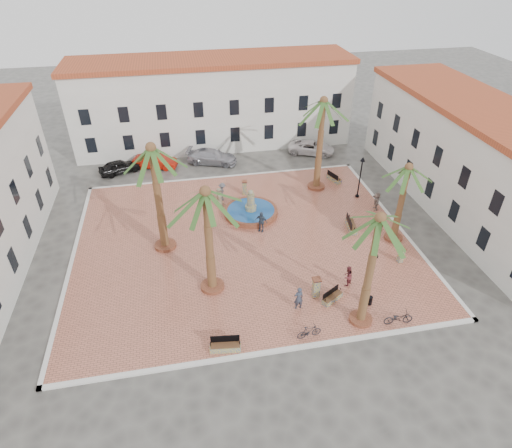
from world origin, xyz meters
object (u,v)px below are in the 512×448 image
object	(u,v)px
car_black	(119,167)
palm_nw	(153,160)
palm_ne	(323,111)
pedestrian_fountain_b	(261,222)
fountain	(251,211)
bench_s	(225,346)
pedestrian_fountain_a	(219,197)
cyclist_a	(299,298)
lamppost_s	(372,269)
litter_bin	(370,300)
pedestrian_east	(377,201)
car_red	(155,161)
bench_ne	(334,178)
bollard_se	(316,287)
car_white	(311,147)
bench_se	(332,298)
bicycle_b	(309,332)
palm_e	(407,176)
bollard_n	(245,187)
car_silver	(212,157)
lamppost_e	(361,170)
pedestrian_north	(222,192)
cyclist_b	(348,276)
palm_sw	(206,204)
bench_e	(351,226)
bicycle_a	(398,318)
bollard_e	(401,255)
palm_s	(378,230)

from	to	relation	value
car_black	palm_nw	bearing A→B (deg)	176.06
palm_ne	pedestrian_fountain_b	xyz separation A→B (m)	(-6.62, -6.07, -6.63)
fountain	bench_s	size ratio (longest dim) A/B	2.50
car_black	pedestrian_fountain_a	bearing A→B (deg)	-154.25
cyclist_a	car_black	size ratio (longest dim) A/B	0.43
lamppost_s	litter_bin	world-z (taller)	lamppost_s
pedestrian_east	car_red	distance (m)	22.61
palm_ne	bench_s	world-z (taller)	palm_ne
cyclist_a	pedestrian_fountain_a	size ratio (longest dim) A/B	0.99
bench_ne	litter_bin	bearing A→B (deg)	149.01
bollard_se	car_white	size ratio (longest dim) A/B	0.30
bench_se	lamppost_s	bearing A→B (deg)	-50.34
bench_se	bicycle_b	distance (m)	3.64
palm_e	pedestrian_fountain_a	distance (m)	15.75
bollard_n	car_silver	world-z (taller)	car_silver
car_black	bollard_se	bearing A→B (deg)	-167.69
pedestrian_fountain_a	bench_ne	bearing A→B (deg)	-11.69
palm_e	bench_s	bearing A→B (deg)	-150.12
lamppost_e	pedestrian_north	size ratio (longest dim) A/B	2.36
cyclist_a	cyclist_b	world-z (taller)	cyclist_a
cyclist_b	pedestrian_north	bearing A→B (deg)	-102.43
lamppost_s	pedestrian_east	size ratio (longest dim) A/B	2.63
cyclist_b	bollard_n	bearing A→B (deg)	-111.13
fountain	lamppost_e	world-z (taller)	lamppost_e
palm_sw	pedestrian_east	size ratio (longest dim) A/B	4.73
bench_e	car_silver	xyz separation A→B (m)	(-9.89, 14.55, 0.32)
lamppost_e	bicycle_a	world-z (taller)	lamppost_e
lamppost_e	bollard_se	size ratio (longest dim) A/B	2.68
palm_sw	bollard_se	bearing A→B (deg)	-17.62
palm_e	pedestrian_north	distance (m)	15.92
bench_s	bicycle_b	distance (m)	5.07
palm_e	bench_e	xyz separation A→B (m)	(-2.83, 1.92, -5.28)
bollard_e	bicycle_b	distance (m)	10.36
lamppost_e	car_red	xyz separation A→B (m)	(-18.28, 9.89, -2.14)
bench_s	bollard_e	xyz separation A→B (m)	(13.77, 5.59, 0.38)
bollard_e	car_white	xyz separation A→B (m)	(-0.83, 19.67, -0.10)
bench_ne	pedestrian_fountain_b	xyz separation A→B (m)	(-8.72, -6.99, 0.65)
palm_e	bollard_e	size ratio (longest dim) A/B	5.31
bench_s	pedestrian_fountain_a	xyz separation A→B (m)	(1.60, 15.93, 0.61)
fountain	car_red	distance (m)	13.60
lamppost_e	pedestrian_east	bearing A→B (deg)	-71.85
fountain	bollard_se	distance (m)	11.02
palm_s	lamppost_s	distance (m)	4.21
palm_sw	bollard_n	world-z (taller)	palm_sw
bollard_se	cyclist_b	bearing A→B (deg)	14.56
pedestrian_fountain_a	car_black	distance (m)	12.51
pedestrian_east	car_white	size ratio (longest dim) A/B	0.34
palm_ne	pedestrian_east	world-z (taller)	palm_ne
palm_ne	bench_e	distance (m)	10.23
palm_ne	bollard_e	xyz separation A→B (m)	(2.70, -11.91, -6.89)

